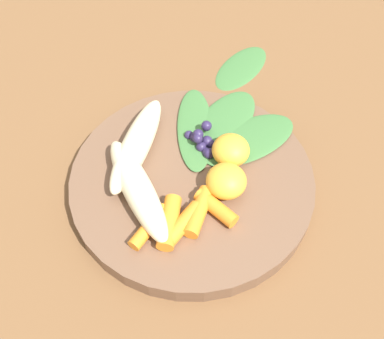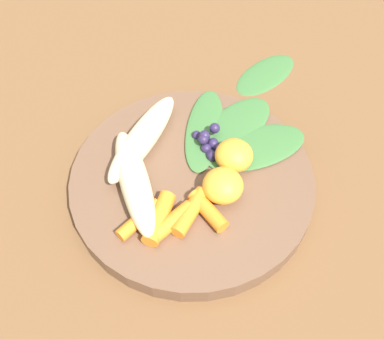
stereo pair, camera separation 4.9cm
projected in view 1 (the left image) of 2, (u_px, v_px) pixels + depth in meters
ground_plane at (192, 187)px, 0.51m from camera, size 2.40×2.40×0.00m
bowl at (192, 181)px, 0.50m from camera, size 0.28×0.28×0.02m
banana_peeled_left at (137, 187)px, 0.47m from camera, size 0.15×0.04×0.03m
banana_peeled_right at (137, 144)px, 0.50m from camera, size 0.13×0.12×0.03m
orange_segment_near at (231, 151)px, 0.50m from camera, size 0.04×0.04×0.03m
orange_segment_far at (226, 181)px, 0.47m from camera, size 0.04×0.04×0.03m
carrot_front at (149, 227)px, 0.45m from camera, size 0.04×0.05×0.01m
carrot_mid_left at (169, 222)px, 0.45m from camera, size 0.06×0.05×0.02m
carrot_mid_right at (183, 223)px, 0.45m from camera, size 0.04×0.05×0.02m
carrot_rear at (199, 212)px, 0.46m from camera, size 0.05×0.05×0.02m
carrot_small at (215, 208)px, 0.46m from camera, size 0.05×0.03×0.02m
blueberry_pile at (202, 141)px, 0.51m from camera, size 0.05×0.03×0.02m
kale_leaf_left at (248, 139)px, 0.52m from camera, size 0.07×0.13×0.00m
kale_leaf_right at (223, 123)px, 0.54m from camera, size 0.12×0.14×0.00m
kale_leaf_rear at (195, 128)px, 0.54m from camera, size 0.14×0.10×0.00m
kale_leaf_stray at (241, 67)px, 0.64m from camera, size 0.10×0.13×0.01m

